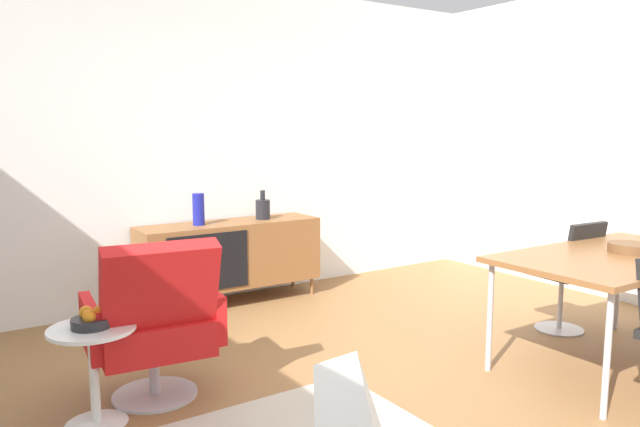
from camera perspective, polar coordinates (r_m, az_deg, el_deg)
name	(u,v)px	position (r m, az deg, el deg)	size (l,w,h in m)	color
ground_plane	(374,408)	(3.51, 5.11, -17.81)	(8.32, 8.32, 0.00)	olive
wall_back	(189,143)	(5.43, -12.26, 6.50)	(6.80, 0.12, 2.80)	silver
sideboard	(230,254)	(5.35, -8.46, -3.79)	(1.60, 0.45, 0.72)	brown
vase_cobalt	(198,209)	(5.18, -11.39, 0.39)	(0.10, 0.10, 0.27)	navy
vase_sculptural_dark	(263,209)	(5.44, -5.42, 0.46)	(0.13, 0.13, 0.26)	black
dining_table	(617,261)	(4.27, 26.24, -4.00)	(1.60, 0.90, 0.74)	brown
wooden_bowl_on_table	(630,248)	(4.34, 27.18, -2.91)	(0.26, 0.26, 0.06)	brown
dining_chair_back_right	(569,271)	(4.90, 22.46, -5.07)	(0.42, 0.45, 0.86)	black
lounge_chair_red	(155,321)	(3.53, -15.33, -9.73)	(0.77, 0.72, 0.95)	red
side_table_round	(94,364)	(3.41, -20.58, -13.18)	(0.44, 0.44, 0.52)	white
fruit_bowl	(91,320)	(3.34, -20.76, -9.34)	(0.20, 0.20, 0.11)	#262628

